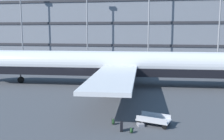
{
  "coord_description": "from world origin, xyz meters",
  "views": [
    {
      "loc": [
        11.04,
        -34.5,
        7.49
      ],
      "look_at": [
        5.83,
        -4.95,
        3.0
      ],
      "focal_mm": 42.36,
      "sensor_mm": 36.0,
      "label": 1
    }
  ],
  "objects": [
    {
      "name": "light_mast_center_right",
      "position": [
        8.29,
        37.47,
        14.63
      ],
      "size": [
        1.8,
        0.5,
        25.78
      ],
      "color": "gray",
      "rests_on": "ground_plane"
    },
    {
      "name": "light_mast_right",
      "position": [
        26.18,
        37.47,
        14.9
      ],
      "size": [
        1.8,
        0.5,
        26.31
      ],
      "color": "gray",
      "rests_on": "ground_plane"
    },
    {
      "name": "backpack_silver",
      "position": [
        9.23,
        -15.94,
        0.19
      ],
      "size": [
        0.26,
        0.37,
        0.45
      ],
      "color": "#264C26",
      "rests_on": "ground_plane"
    },
    {
      "name": "light_mast_center_left",
      "position": [
        -8.67,
        37.47,
        11.75
      ],
      "size": [
        1.8,
        0.5,
        20.17
      ],
      "color": "gray",
      "rests_on": "ground_plane"
    },
    {
      "name": "light_mast_left",
      "position": [
        -28.34,
        37.47,
        12.52
      ],
      "size": [
        1.8,
        0.5,
        21.66
      ],
      "color": "gray",
      "rests_on": "ground_plane"
    },
    {
      "name": "ground_plane",
      "position": [
        0.0,
        0.0,
        0.0
      ],
      "size": [
        600.0,
        600.0,
        0.0
      ],
      "primitive_type": "plane",
      "color": "#424449"
    },
    {
      "name": "baggage_cart",
      "position": [
        10.79,
        -13.94,
        0.43
      ],
      "size": [
        3.36,
        1.99,
        0.82
      ],
      "color": "#B7B7BC",
      "rests_on": "ground_plane"
    },
    {
      "name": "backpack_purple",
      "position": [
        7.6,
        -14.41,
        0.24
      ],
      "size": [
        0.3,
        0.41,
        0.54
      ],
      "color": "#264C26",
      "rests_on": "ground_plane"
    },
    {
      "name": "airliner",
      "position": [
        5.47,
        0.89,
        2.83
      ],
      "size": [
        41.23,
        33.49,
        9.84
      ],
      "color": "silver",
      "rests_on": "ground_plane"
    },
    {
      "name": "suitcase_small",
      "position": [
        9.78,
        -14.36,
        0.12
      ],
      "size": [
        0.67,
        0.78,
        0.23
      ],
      "color": "gray",
      "rests_on": "ground_plane"
    },
    {
      "name": "suitcase_red",
      "position": [
        8.45,
        -15.68,
        0.37
      ],
      "size": [
        0.26,
        0.49,
        0.87
      ],
      "color": "black",
      "rests_on": "ground_plane"
    },
    {
      "name": "terminal_structure",
      "position": [
        0.0,
        52.63,
        9.7
      ],
      "size": [
        160.44,
        20.61,
        19.39
      ],
      "color": "slate",
      "rests_on": "ground_plane"
    }
  ]
}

